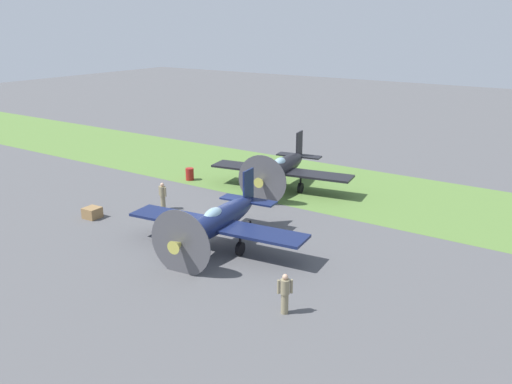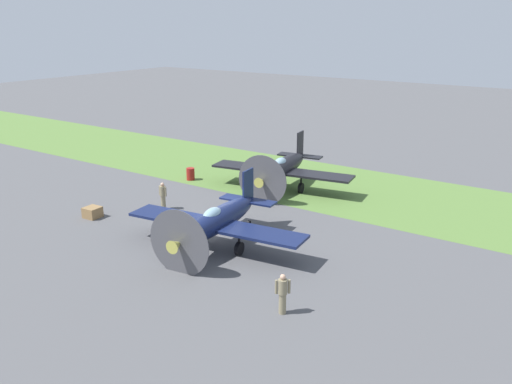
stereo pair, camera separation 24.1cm
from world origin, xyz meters
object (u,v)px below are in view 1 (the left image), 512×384
(airplane_wingman, at_px, (282,168))
(supply_crate, at_px, (92,213))
(ground_crew_chief, at_px, (163,195))
(ground_crew_mechanic, at_px, (285,293))
(airplane_lead, at_px, (218,221))
(fuel_drum, at_px, (190,174))

(airplane_wingman, xyz_separation_m, supply_crate, (6.32, 11.36, -1.19))
(airplane_wingman, distance_m, ground_crew_chief, 8.79)
(ground_crew_chief, height_order, ground_crew_mechanic, same)
(airplane_lead, distance_m, ground_crew_mechanic, 7.37)
(airplane_lead, bearing_deg, airplane_wingman, -83.00)
(ground_crew_mechanic, height_order, fuel_drum, ground_crew_mechanic)
(airplane_lead, bearing_deg, ground_crew_mechanic, 142.23)
(fuel_drum, bearing_deg, supply_crate, 92.67)
(airplane_lead, relative_size, fuel_drum, 11.05)
(airplane_lead, bearing_deg, fuel_drum, -49.43)
(airplane_wingman, bearing_deg, fuel_drum, 6.77)
(ground_crew_mechanic, bearing_deg, supply_crate, 130.30)
(ground_crew_mechanic, distance_m, supply_crate, 15.55)
(ground_crew_chief, bearing_deg, fuel_drum, -60.88)
(airplane_lead, distance_m, supply_crate, 9.05)
(airplane_lead, height_order, fuel_drum, airplane_lead)
(airplane_lead, xyz_separation_m, supply_crate, (8.94, 0.77, -1.15))
(fuel_drum, bearing_deg, ground_crew_mechanic, 141.74)
(ground_crew_chief, distance_m, fuel_drum, 6.58)
(airplane_lead, xyz_separation_m, fuel_drum, (9.38, -8.60, -1.02))
(airplane_lead, distance_m, airplane_wingman, 10.91)
(ground_crew_chief, relative_size, fuel_drum, 1.92)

